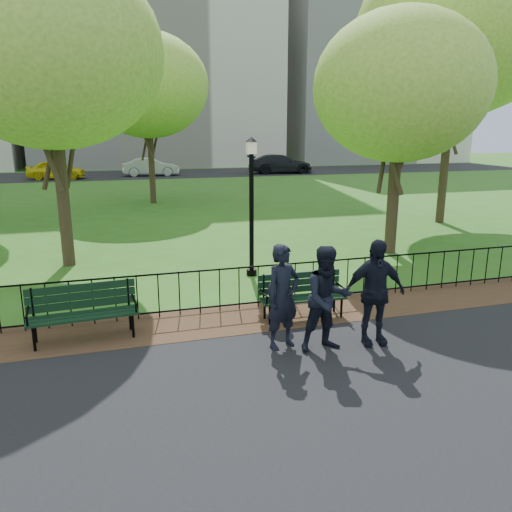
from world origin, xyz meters
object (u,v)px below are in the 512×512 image
object	(u,v)px
tree_near_e	(401,87)
person_right	(374,292)
sedan_dark	(280,164)
tree_mid_e	(457,30)
tree_near_w	(49,52)
person_left	(283,297)
park_bench_main	(291,290)
sedan_silver	(151,167)
park_bench_left_a	(83,306)
taxi	(56,170)
tree_far_c	(148,86)
person_mid	(327,299)
lamppost	(251,202)

from	to	relation	value
tree_near_e	person_right	world-z (taller)	tree_near_e
sedan_dark	tree_mid_e	bearing A→B (deg)	-178.75
tree_near_w	person_left	size ratio (longest dim) A/B	4.44
park_bench_main	sedan_dark	bearing A→B (deg)	71.99
sedan_silver	sedan_dark	size ratio (longest dim) A/B	0.82
tree_mid_e	person_left	size ratio (longest dim) A/B	5.78
park_bench_main	person_right	bearing A→B (deg)	-55.28
person_right	sedan_dark	size ratio (longest dim) A/B	0.34
park_bench_left_a	taxi	world-z (taller)	taxi
person_left	sedan_silver	bearing A→B (deg)	69.57
tree_mid_e	sedan_silver	world-z (taller)	tree_mid_e
sedan_silver	tree_mid_e	bearing A→B (deg)	-156.73
park_bench_main	tree_far_c	size ratio (longest dim) A/B	0.21
person_mid	sedan_dark	size ratio (longest dim) A/B	0.33
tree_near_e	tree_near_w	bearing A→B (deg)	172.37
park_bench_left_a	tree_far_c	world-z (taller)	tree_far_c
tree_near_e	tree_mid_e	distance (m)	6.46
tree_far_c	sedan_silver	xyz separation A→B (m)	(1.24, 15.39, -4.85)
park_bench_main	tree_near_w	world-z (taller)	tree_near_w
park_bench_main	person_left	world-z (taller)	person_left
person_mid	sedan_silver	bearing A→B (deg)	87.71
tree_near_w	sedan_silver	size ratio (longest dim) A/B	1.78
tree_near_e	lamppost	bearing A→B (deg)	-166.19
tree_near_w	tree_near_e	distance (m)	9.18
person_mid	person_right	distance (m)	0.85
tree_mid_e	person_right	size ratio (longest dim) A/B	5.60
tree_near_w	sedan_silver	bearing A→B (deg)	80.35
tree_near_w	person_left	xyz separation A→B (m)	(3.76, -6.60, -4.51)
sedan_silver	taxi	bearing A→B (deg)	99.48
lamppost	tree_mid_e	world-z (taller)	tree_mid_e
park_bench_left_a	taxi	bearing A→B (deg)	91.16
park_bench_main	tree_near_e	size ratio (longest dim) A/B	0.25
taxi	tree_mid_e	bearing A→B (deg)	-137.79
person_left	park_bench_left_a	bearing A→B (deg)	138.59
park_bench_left_a	lamppost	world-z (taller)	lamppost
lamppost	person_right	size ratio (longest dim) A/B	1.87
tree_near_w	person_mid	world-z (taller)	tree_near_w
tree_near_e	sedan_dark	size ratio (longest dim) A/B	1.26
person_left	tree_far_c	bearing A→B (deg)	72.41
tree_near_w	tree_near_e	bearing A→B (deg)	-7.63
park_bench_main	tree_mid_e	world-z (taller)	tree_mid_e
tree_near_w	person_right	xyz separation A→B (m)	(5.27, -6.91, -4.48)
sedan_silver	person_mid	bearing A→B (deg)	-177.72
park_bench_main	sedan_silver	size ratio (longest dim) A/B	0.38
lamppost	tree_near_e	distance (m)	5.53
tree_far_c	taxi	world-z (taller)	tree_far_c
park_bench_left_a	person_left	size ratio (longest dim) A/B	1.06
tree_far_c	person_left	bearing A→B (deg)	-88.50
park_bench_main	tree_near_w	size ratio (longest dim) A/B	0.22
park_bench_main	tree_near_w	bearing A→B (deg)	129.17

